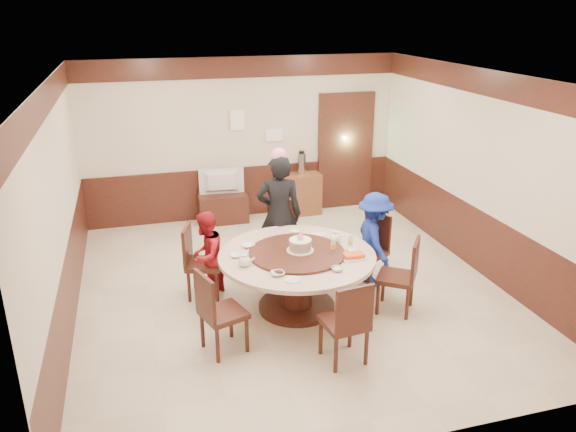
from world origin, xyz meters
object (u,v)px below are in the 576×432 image
object	(u,v)px
person_standing	(279,215)
person_blue	(374,240)
banquet_table	(297,270)
television	(222,182)
person_red	(206,256)
side_cabinet	(298,194)
shrimp_platter	(354,256)
birthday_cake	(300,245)
thermos	(302,164)
tv_stand	(223,208)

from	to	relation	value
person_standing	person_blue	size ratio (longest dim) A/B	1.32
banquet_table	television	size ratio (longest dim) A/B	2.47
banquet_table	person_red	bearing A→B (deg)	149.64
television	side_cabinet	size ratio (longest dim) A/B	0.97
person_standing	person_blue	world-z (taller)	person_standing
shrimp_platter	side_cabinet	size ratio (longest dim) A/B	0.38
birthday_cake	thermos	world-z (taller)	thermos
person_red	shrimp_platter	world-z (taller)	person_red
shrimp_platter	television	xyz separation A→B (m)	(-0.99, 3.57, -0.05)
side_cabinet	thermos	bearing A→B (deg)	0.00
thermos	person_standing	bearing A→B (deg)	-114.44
person_blue	side_cabinet	size ratio (longest dim) A/B	1.63
person_red	birthday_cake	distance (m)	1.25
side_cabinet	shrimp_platter	bearing A→B (deg)	-96.26
tv_stand	side_cabinet	world-z (taller)	side_cabinet
person_standing	birthday_cake	size ratio (longest dim) A/B	5.14
person_standing	shrimp_platter	world-z (taller)	person_standing
birthday_cake	person_blue	bearing A→B (deg)	16.65
shrimp_platter	tv_stand	xyz separation A→B (m)	(-0.99, 3.57, -0.53)
side_cabinet	person_red	bearing A→B (deg)	-127.11
side_cabinet	thermos	size ratio (longest dim) A/B	2.11
banquet_table	tv_stand	bearing A→B (deg)	96.57
birthday_cake	side_cabinet	world-z (taller)	birthday_cake
shrimp_platter	thermos	distance (m)	3.64
birthday_cake	thermos	xyz separation A→B (m)	(1.03, 3.28, 0.08)
person_blue	television	bearing A→B (deg)	32.05
banquet_table	person_red	size ratio (longest dim) A/B	1.63
person_standing	person_blue	bearing A→B (deg)	161.82
thermos	tv_stand	bearing A→B (deg)	-178.81
birthday_cake	side_cabinet	size ratio (longest dim) A/B	0.42
television	person_red	bearing A→B (deg)	80.29
shrimp_platter	tv_stand	bearing A→B (deg)	105.53
person_red	television	bearing A→B (deg)	-161.44
tv_stand	television	xyz separation A→B (m)	(0.00, 0.00, 0.47)
person_blue	tv_stand	world-z (taller)	person_blue
birthday_cake	tv_stand	world-z (taller)	birthday_cake
birthday_cake	tv_stand	bearing A→B (deg)	97.40
person_standing	television	world-z (taller)	person_standing
tv_stand	person_standing	bearing A→B (deg)	-78.46
shrimp_platter	thermos	size ratio (longest dim) A/B	0.79
person_standing	tv_stand	xyz separation A→B (m)	(-0.45, 2.18, -0.61)
shrimp_platter	television	distance (m)	3.71
person_blue	birthday_cake	bearing A→B (deg)	110.44
banquet_table	side_cabinet	xyz separation A→B (m)	(1.01, 3.30, -0.16)
side_cabinet	thermos	distance (m)	0.57
banquet_table	television	distance (m)	3.30
television	birthday_cake	bearing A→B (deg)	101.43
banquet_table	side_cabinet	size ratio (longest dim) A/B	2.40
television	thermos	distance (m)	1.47
person_standing	side_cabinet	xyz separation A→B (m)	(0.94, 2.21, -0.49)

